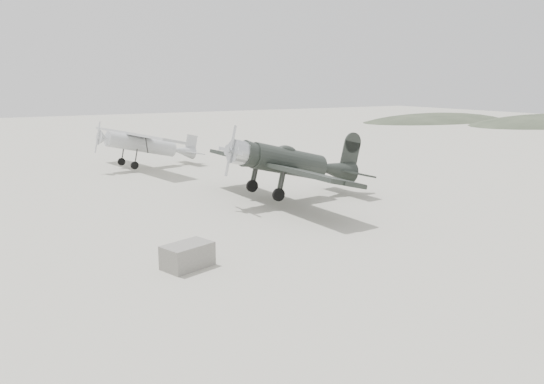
{
  "coord_description": "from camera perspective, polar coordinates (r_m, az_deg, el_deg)",
  "views": [
    {
      "loc": [
        -12.06,
        -17.53,
        5.94
      ],
      "look_at": [
        -1.52,
        0.76,
        1.5
      ],
      "focal_mm": 35.0,
      "sensor_mm": 36.0,
      "label": 1
    }
  ],
  "objects": [
    {
      "name": "lowwing_monoplane",
      "position": [
        26.55,
        2.36,
        3.11
      ],
      "size": [
        7.95,
        11.06,
        3.58
      ],
      "rotation": [
        0.0,
        0.24,
        0.04
      ],
      "color": "black",
      "rests_on": "ground"
    },
    {
      "name": "equipment_block",
      "position": [
        17.47,
        -9.08,
        -6.78
      ],
      "size": [
        1.8,
        1.42,
        0.79
      ],
      "primitive_type": "cube",
      "rotation": [
        0.0,
        0.0,
        0.32
      ],
      "color": "slate",
      "rests_on": "ground"
    },
    {
      "name": "hill_northeast",
      "position": [
        84.83,
        17.31,
        7.33
      ],
      "size": [
        32.0,
        16.0,
        5.2
      ],
      "primitive_type": "ellipsoid",
      "color": "#333C2B",
      "rests_on": "ground"
    },
    {
      "name": "highwing_monoplane",
      "position": [
        37.49,
        -13.46,
        5.3
      ],
      "size": [
        7.49,
        10.5,
        2.96
      ],
      "rotation": [
        0.0,
        0.23,
        0.17
      ],
      "color": "#999B9E",
      "rests_on": "ground"
    },
    {
      "name": "ground",
      "position": [
        22.09,
        4.42,
        -3.76
      ],
      "size": [
        160.0,
        160.0,
        0.0
      ],
      "primitive_type": "plane",
      "color": "#A39F90",
      "rests_on": "ground"
    }
  ]
}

